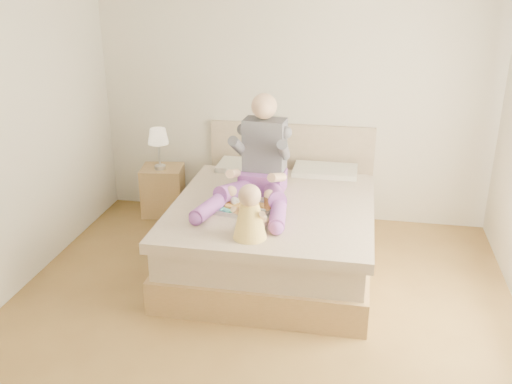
% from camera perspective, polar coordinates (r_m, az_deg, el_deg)
% --- Properties ---
extents(room, '(4.02, 4.22, 2.71)m').
position_cam_1_polar(room, '(3.75, 0.96, 6.23)').
color(room, brown).
rests_on(room, ground).
extents(bed, '(1.70, 2.18, 1.00)m').
position_cam_1_polar(bed, '(5.17, 2.03, -3.35)').
color(bed, olive).
rests_on(bed, ground).
extents(nightstand, '(0.48, 0.44, 0.52)m').
position_cam_1_polar(nightstand, '(6.20, -9.27, 0.17)').
color(nightstand, olive).
rests_on(nightstand, ground).
extents(lamp, '(0.21, 0.21, 0.43)m').
position_cam_1_polar(lamp, '(5.97, -9.75, 5.29)').
color(lamp, silver).
rests_on(lamp, nightstand).
extents(adult, '(0.77, 1.12, 0.91)m').
position_cam_1_polar(adult, '(4.95, 0.31, 2.46)').
color(adult, '#753990').
rests_on(adult, bed).
extents(tray, '(0.53, 0.45, 0.13)m').
position_cam_1_polar(tray, '(4.75, -1.14, -1.45)').
color(tray, silver).
rests_on(tray, bed).
extents(baby, '(0.28, 0.38, 0.42)m').
position_cam_1_polar(baby, '(4.22, -0.58, -2.41)').
color(baby, '#FFCF50').
rests_on(baby, bed).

